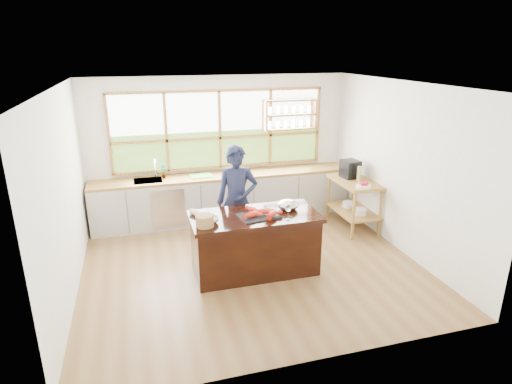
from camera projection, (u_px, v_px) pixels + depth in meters
name	position (u px, v px, depth m)	size (l,w,h in m)	color
ground_plane	(251.00, 264.00, 6.60)	(5.00, 5.00, 0.00)	brown
room_shell	(243.00, 146.00, 6.51)	(5.02, 4.52, 2.71)	white
back_counter	(224.00, 197.00, 8.22)	(4.90, 0.63, 0.90)	#BBB7B1
right_shelf_unit	(354.00, 196.00, 7.78)	(0.62, 1.10, 0.90)	olive
island	(255.00, 243.00, 6.27)	(1.85, 0.90, 0.90)	black
cook	(237.00, 201.00, 6.71)	(0.65, 0.42, 1.78)	#191D38
potted_plant	(163.00, 171.00, 7.80)	(0.14, 0.09, 0.27)	slate
cutting_board	(201.00, 176.00, 7.96)	(0.40, 0.30, 0.01)	#61BE46
espresso_machine	(350.00, 169.00, 7.83)	(0.29, 0.31, 0.33)	black
wine_bottle	(359.00, 174.00, 7.64)	(0.07, 0.07, 0.27)	#BCC661
fruit_bowl	(364.00, 185.00, 7.31)	(0.25, 0.25, 0.11)	white
slate_board	(259.00, 216.00, 6.06)	(0.55, 0.40, 0.02)	black
lobster_pile	(260.00, 213.00, 6.05)	(0.52, 0.44, 0.08)	red
mixing_bowl_left	(209.00, 219.00, 5.82)	(0.28, 0.28, 0.13)	silver
mixing_bowl_right	(288.00, 205.00, 6.32)	(0.31, 0.31, 0.15)	silver
wine_glass	(288.00, 209.00, 5.91)	(0.08, 0.08, 0.22)	white
wicker_basket	(205.00, 221.00, 5.71)	(0.25, 0.25, 0.16)	#A0784E
parchment_roll	(199.00, 214.00, 6.07)	(0.08, 0.08, 0.30)	white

